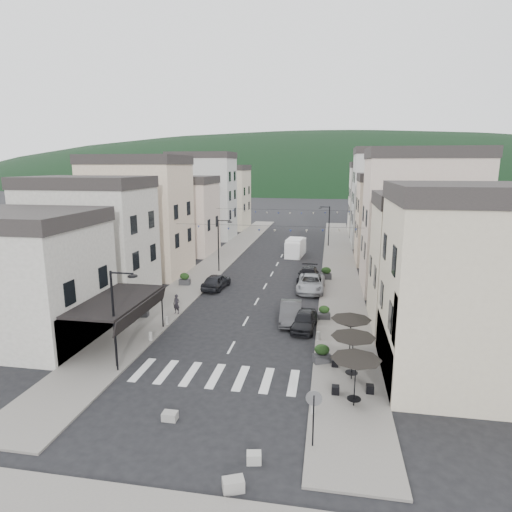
# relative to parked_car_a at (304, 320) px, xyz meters

# --- Properties ---
(ground) EXTENTS (700.00, 700.00, 0.00)m
(ground) POSITION_rel_parked_car_a_xyz_m (-4.60, -10.10, -0.70)
(ground) COLOR black
(ground) RESTS_ON ground
(sidewalk_left) EXTENTS (4.00, 76.00, 0.12)m
(sidewalk_left) POSITION_rel_parked_car_a_xyz_m (-12.10, 21.90, -0.64)
(sidewalk_left) COLOR slate
(sidewalk_left) RESTS_ON ground
(sidewalk_right) EXTENTS (4.00, 76.00, 0.12)m
(sidewalk_right) POSITION_rel_parked_car_a_xyz_m (2.90, 21.90, -0.64)
(sidewalk_right) COLOR slate
(sidewalk_right) RESTS_ON ground
(hill_backdrop) EXTENTS (640.00, 360.00, 70.00)m
(hill_backdrop) POSITION_rel_parked_car_a_xyz_m (-4.60, 289.90, -0.70)
(hill_backdrop) COLOR black
(hill_backdrop) RESTS_ON ground
(boutique_building) EXTENTS (12.00, 8.00, 8.00)m
(boutique_building) POSITION_rel_parked_car_a_xyz_m (-20.10, -5.10, 3.30)
(boutique_building) COLOR #A6A298
(boutique_building) RESTS_ON ground
(bistro_building) EXTENTS (10.00, 8.00, 10.00)m
(bistro_building) POSITION_rel_parked_car_a_xyz_m (9.90, -6.10, 4.30)
(bistro_building) COLOR #BFB198
(bistro_building) RESTS_ON ground
(boutique_awning) EXTENTS (3.77, 7.50, 3.28)m
(boutique_awning) POSITION_rel_parked_car_a_xyz_m (-11.85, -5.10, 2.42)
(boutique_awning) COLOR black
(boutique_awning) RESTS_ON ground
(buildings_row_left) EXTENTS (10.20, 54.16, 14.00)m
(buildings_row_left) POSITION_rel_parked_car_a_xyz_m (-19.10, 27.65, 5.42)
(buildings_row_left) COLOR #A6A298
(buildings_row_left) RESTS_ON ground
(buildings_row_right) EXTENTS (10.20, 54.16, 14.50)m
(buildings_row_right) POSITION_rel_parked_car_a_xyz_m (9.90, 26.49, 5.62)
(buildings_row_right) COLOR #BFB198
(buildings_row_right) RESTS_ON ground
(cafe_terrace) EXTENTS (2.50, 8.10, 2.53)m
(cafe_terrace) POSITION_rel_parked_car_a_xyz_m (3.10, -7.30, 1.66)
(cafe_terrace) COLOR black
(cafe_terrace) RESTS_ON ground
(streetlamp_left_near) EXTENTS (1.70, 0.56, 6.00)m
(streetlamp_left_near) POSITION_rel_parked_car_a_xyz_m (-10.42, -8.10, 3.00)
(streetlamp_left_near) COLOR black
(streetlamp_left_near) RESTS_ON ground
(streetlamp_left_far) EXTENTS (1.70, 0.56, 6.00)m
(streetlamp_left_far) POSITION_rel_parked_car_a_xyz_m (-10.42, 15.90, 3.00)
(streetlamp_left_far) COLOR black
(streetlamp_left_far) RESTS_ON ground
(streetlamp_right_far) EXTENTS (1.70, 0.56, 6.00)m
(streetlamp_right_far) POSITION_rel_parked_car_a_xyz_m (1.22, 33.90, 3.00)
(streetlamp_right_far) COLOR black
(streetlamp_right_far) RESTS_ON ground
(traffic_sign) EXTENTS (0.70, 0.07, 2.70)m
(traffic_sign) POSITION_rel_parked_car_a_xyz_m (1.20, -13.60, 1.23)
(traffic_sign) COLOR black
(traffic_sign) RESTS_ON ground
(bollards) EXTENTS (11.66, 10.26, 0.60)m
(bollards) POSITION_rel_parked_car_a_xyz_m (-4.60, -4.60, -0.28)
(bollards) COLOR gray
(bollards) RESTS_ON ground
(bunting_near) EXTENTS (19.00, 0.28, 0.62)m
(bunting_near) POSITION_rel_parked_car_a_xyz_m (-4.60, 11.90, 4.96)
(bunting_near) COLOR black
(bunting_near) RESTS_ON ground
(bunting_far) EXTENTS (19.00, 0.28, 0.62)m
(bunting_far) POSITION_rel_parked_car_a_xyz_m (-4.60, 27.90, 4.96)
(bunting_far) COLOR black
(bunting_far) RESTS_ON ground
(parked_car_a) EXTENTS (1.98, 4.21, 1.39)m
(parked_car_a) POSITION_rel_parked_car_a_xyz_m (0.00, 0.00, 0.00)
(parked_car_a) COLOR black
(parked_car_a) RESTS_ON ground
(parked_car_b) EXTENTS (1.88, 4.72, 1.53)m
(parked_car_b) POSITION_rel_parked_car_a_xyz_m (-1.14, 1.42, 0.07)
(parked_car_b) COLOR #333335
(parked_car_b) RESTS_ON ground
(parked_car_c) EXTENTS (2.65, 5.60, 1.54)m
(parked_car_c) POSITION_rel_parked_car_a_xyz_m (0.00, 10.03, 0.08)
(parked_car_c) COLOR #999BA2
(parked_car_c) RESTS_ON ground
(parked_car_d) EXTENTS (2.16, 5.07, 1.46)m
(parked_car_d) POSITION_rel_parked_car_a_xyz_m (-0.44, 13.33, 0.03)
(parked_car_d) COLOR black
(parked_car_d) RESTS_ON ground
(parked_car_e) EXTENTS (2.32, 4.63, 1.51)m
(parked_car_e) POSITION_rel_parked_car_a_xyz_m (-9.20, 9.20, 0.06)
(parked_car_e) COLOR black
(parked_car_e) RESTS_ON ground
(delivery_van) EXTENTS (2.51, 5.26, 2.44)m
(delivery_van) POSITION_rel_parked_car_a_xyz_m (-2.81, 26.14, 0.50)
(delivery_van) COLOR white
(delivery_van) RESTS_ON ground
(pedestrian_a) EXTENTS (0.65, 0.50, 1.60)m
(pedestrian_a) POSITION_rel_parked_car_a_xyz_m (-10.40, 1.35, 0.22)
(pedestrian_a) COLOR black
(pedestrian_a) RESTS_ON sidewalk_left
(pedestrian_b) EXTENTS (1.00, 0.83, 1.88)m
(pedestrian_b) POSITION_rel_parked_car_a_xyz_m (-13.80, 2.39, 0.36)
(pedestrian_b) COLOR #27202B
(pedestrian_b) RESTS_ON sidewalk_left
(concrete_block_a) EXTENTS (0.93, 0.77, 0.50)m
(concrete_block_a) POSITION_rel_parked_car_a_xyz_m (-1.61, -16.60, -0.45)
(concrete_block_a) COLOR gray
(concrete_block_a) RESTS_ON ground
(concrete_block_b) EXTENTS (0.67, 0.55, 0.45)m
(concrete_block_b) POSITION_rel_parked_car_a_xyz_m (-1.12, -14.95, -0.47)
(concrete_block_b) COLOR #A2A09A
(concrete_block_b) RESTS_ON ground
(concrete_block_c) EXTENTS (0.70, 0.50, 0.40)m
(concrete_block_c) POSITION_rel_parked_car_a_xyz_m (-5.61, -12.68, -0.50)
(concrete_block_c) COLOR gray
(concrete_block_c) RESTS_ON ground
(planter_la) EXTENTS (1.08, 0.67, 1.15)m
(planter_la) POSITION_rel_parked_car_a_xyz_m (-12.92, 0.25, -0.02)
(planter_la) COLOR #323235
(planter_la) RESTS_ON sidewalk_left
(planter_lb) EXTENTS (1.14, 0.67, 1.23)m
(planter_lb) POSITION_rel_parked_car_a_xyz_m (-12.62, 9.67, 0.02)
(planter_lb) COLOR #313133
(planter_lb) RESTS_ON sidewalk_left
(planter_ra) EXTENTS (1.19, 0.95, 1.17)m
(planter_ra) POSITION_rel_parked_car_a_xyz_m (1.40, -5.52, -0.01)
(planter_ra) COLOR #323235
(planter_ra) RESTS_ON sidewalk_right
(planter_rb) EXTENTS (1.01, 0.61, 1.08)m
(planter_rb) POSITION_rel_parked_car_a_xyz_m (1.40, 2.18, -0.05)
(planter_rb) COLOR #333335
(planter_rb) RESTS_ON sidewalk_right
(planter_rc) EXTENTS (1.18, 0.69, 1.29)m
(planter_rc) POSITION_rel_parked_car_a_xyz_m (1.40, 14.40, 0.05)
(planter_rc) COLOR #303032
(planter_rc) RESTS_ON sidewalk_right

